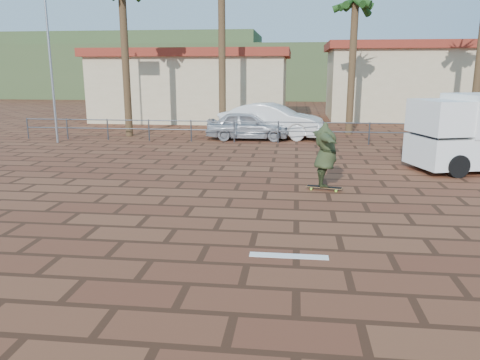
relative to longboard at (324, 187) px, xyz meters
name	(u,v)px	position (x,y,z in m)	size (l,w,h in m)	color
ground	(255,232)	(-1.59, -3.63, -0.08)	(120.00, 120.00, 0.00)	brown
paint_stripe	(289,256)	(-0.89, -4.83, -0.08)	(1.40, 0.22, 0.01)	white
guardrail	(278,128)	(-1.59, 8.37, 0.60)	(24.06, 0.06, 1.00)	#47494F
flagpole	(51,36)	(-11.46, 7.37, 4.56)	(1.30, 0.10, 8.00)	gray
palm_center	(355,4)	(1.91, 11.87, 6.28)	(2.40, 2.40, 7.75)	brown
building_west	(194,85)	(-7.59, 18.37, 2.20)	(12.60, 7.60, 4.50)	beige
building_east	(405,81)	(6.41, 20.37, 2.46)	(10.60, 6.60, 5.00)	beige
hill_front	(290,72)	(-1.59, 46.37, 2.92)	(70.00, 18.00, 6.00)	#384C28
hill_back	(133,64)	(-23.59, 52.37, 3.92)	(35.00, 14.00, 8.00)	#384C28
longboard	(324,187)	(0.00, 0.00, 0.00)	(1.00, 0.43, 0.10)	olive
skateboarder	(326,155)	(0.00, 0.00, 0.90)	(2.18, 0.59, 1.77)	#313B1F
car_silver	(248,125)	(-3.06, 9.37, 0.59)	(1.57, 3.91, 1.33)	#A8AAAF
car_white	(271,121)	(-1.99, 10.15, 0.75)	(1.75, 5.01, 1.65)	silver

